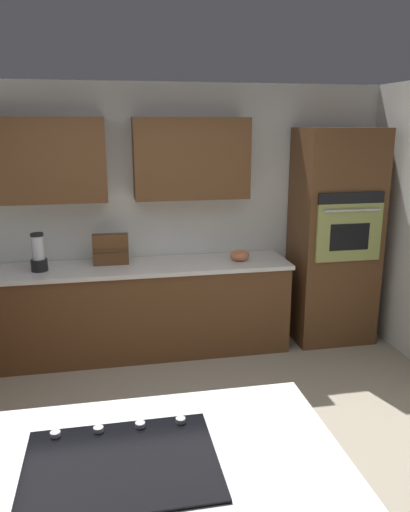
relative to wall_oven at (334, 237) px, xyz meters
name	(u,v)px	position (x,y,z in m)	size (l,w,h in m)	color
ground_plane	(181,458)	(1.85, 1.72, -1.09)	(14.00, 14.00, 0.00)	#9E937F
wall_back	(142,202)	(1.92, -0.33, 0.37)	(6.00, 0.44, 2.60)	silver
lower_cabinets_back	(145,311)	(1.95, 0.00, -0.66)	(2.80, 0.60, 0.86)	brown
countertop_back	(143,267)	(1.95, 0.00, -0.21)	(2.84, 0.64, 0.04)	silver
island_top	(122,470)	(2.25, 2.91, -0.21)	(1.81, 1.00, 0.04)	silver
wall_oven	(334,237)	(0.00, 0.00, 0.00)	(0.80, 0.66, 2.18)	brown
cooktop	(121,463)	(2.25, 2.91, -0.18)	(0.76, 0.56, 0.03)	black
blender	(38,255)	(2.90, 0.01, -0.04)	(0.15, 0.15, 0.35)	black
mixing_bowl	(240,255)	(1.00, 0.01, -0.14)	(0.19, 0.19, 0.11)	#CC724C
spice_rack	(111,249)	(2.25, -0.08, -0.04)	(0.34, 0.11, 0.30)	brown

